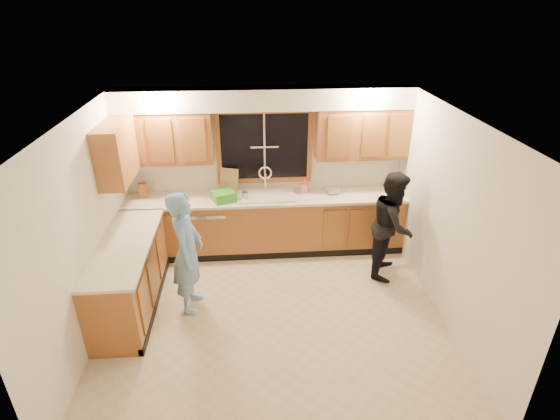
# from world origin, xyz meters

# --- Properties ---
(floor) EXTENTS (4.20, 4.20, 0.00)m
(floor) POSITION_xyz_m (0.00, 0.00, 0.00)
(floor) COLOR beige
(floor) RESTS_ON ground
(ceiling) EXTENTS (4.20, 4.20, 0.00)m
(ceiling) POSITION_xyz_m (0.00, 0.00, 2.50)
(ceiling) COLOR silver
(wall_back) EXTENTS (4.20, 0.00, 4.20)m
(wall_back) POSITION_xyz_m (0.00, 1.90, 1.25)
(wall_back) COLOR white
(wall_back) RESTS_ON ground
(wall_left) EXTENTS (0.00, 3.80, 3.80)m
(wall_left) POSITION_xyz_m (-2.10, 0.00, 1.25)
(wall_left) COLOR white
(wall_left) RESTS_ON ground
(wall_right) EXTENTS (0.00, 3.80, 3.80)m
(wall_right) POSITION_xyz_m (2.10, 0.00, 1.25)
(wall_right) COLOR white
(wall_right) RESTS_ON ground
(base_cabinets_back) EXTENTS (4.20, 0.60, 0.88)m
(base_cabinets_back) POSITION_xyz_m (0.00, 1.60, 0.44)
(base_cabinets_back) COLOR #AB6531
(base_cabinets_back) RESTS_ON ground
(base_cabinets_left) EXTENTS (0.60, 1.90, 0.88)m
(base_cabinets_left) POSITION_xyz_m (-1.80, 0.35, 0.44)
(base_cabinets_left) COLOR #AB6531
(base_cabinets_left) RESTS_ON ground
(countertop_back) EXTENTS (4.20, 0.63, 0.04)m
(countertop_back) POSITION_xyz_m (0.00, 1.58, 0.90)
(countertop_back) COLOR #F1E8CB
(countertop_back) RESTS_ON base_cabinets_back
(countertop_left) EXTENTS (0.63, 1.90, 0.04)m
(countertop_left) POSITION_xyz_m (-1.79, 0.35, 0.90)
(countertop_left) COLOR #F1E8CB
(countertop_left) RESTS_ON base_cabinets_left
(upper_cabinets_left) EXTENTS (1.35, 0.33, 0.75)m
(upper_cabinets_left) POSITION_xyz_m (-1.43, 1.73, 1.83)
(upper_cabinets_left) COLOR #AB6531
(upper_cabinets_left) RESTS_ON wall_back
(upper_cabinets_right) EXTENTS (1.35, 0.33, 0.75)m
(upper_cabinets_right) POSITION_xyz_m (1.43, 1.73, 1.83)
(upper_cabinets_right) COLOR #AB6531
(upper_cabinets_right) RESTS_ON wall_back
(upper_cabinets_return) EXTENTS (0.33, 0.90, 0.75)m
(upper_cabinets_return) POSITION_xyz_m (-1.94, 1.12, 1.83)
(upper_cabinets_return) COLOR #AB6531
(upper_cabinets_return) RESTS_ON wall_left
(soffit) EXTENTS (4.20, 0.35, 0.30)m
(soffit) POSITION_xyz_m (0.00, 1.72, 2.35)
(soffit) COLOR white
(soffit) RESTS_ON wall_back
(window_frame) EXTENTS (1.44, 0.03, 1.14)m
(window_frame) POSITION_xyz_m (0.00, 1.89, 1.60)
(window_frame) COLOR black
(window_frame) RESTS_ON wall_back
(sink) EXTENTS (0.86, 0.52, 0.57)m
(sink) POSITION_xyz_m (0.00, 1.60, 0.86)
(sink) COLOR silver
(sink) RESTS_ON countertop_back
(dishwasher) EXTENTS (0.60, 0.56, 0.82)m
(dishwasher) POSITION_xyz_m (-0.85, 1.59, 0.41)
(dishwasher) COLOR silver
(dishwasher) RESTS_ON floor
(stove) EXTENTS (0.58, 0.75, 0.90)m
(stove) POSITION_xyz_m (-1.80, -0.22, 0.45)
(stove) COLOR silver
(stove) RESTS_ON floor
(man) EXTENTS (0.41, 0.61, 1.61)m
(man) POSITION_xyz_m (-1.03, 0.27, 0.81)
(man) COLOR #72A8D8
(man) RESTS_ON floor
(woman) EXTENTS (0.85, 0.93, 1.54)m
(woman) POSITION_xyz_m (1.73, 0.84, 0.77)
(woman) COLOR black
(woman) RESTS_ON floor
(knife_block) EXTENTS (0.14, 0.12, 0.22)m
(knife_block) POSITION_xyz_m (-1.82, 1.73, 1.03)
(knife_block) COLOR #A1612C
(knife_block) RESTS_ON countertop_back
(cutting_board) EXTENTS (0.30, 0.18, 0.38)m
(cutting_board) POSITION_xyz_m (-0.55, 1.79, 1.11)
(cutting_board) COLOR tan
(cutting_board) RESTS_ON countertop_back
(dish_crate) EXTENTS (0.39, 0.38, 0.14)m
(dish_crate) POSITION_xyz_m (-0.63, 1.51, 0.99)
(dish_crate) COLOR green
(dish_crate) RESTS_ON countertop_back
(soap_bottle) EXTENTS (0.12, 0.12, 0.21)m
(soap_bottle) POSITION_xyz_m (0.60, 1.70, 1.03)
(soap_bottle) COLOR #FC6087
(soap_bottle) RESTS_ON countertop_back
(bowl) EXTENTS (0.26, 0.26, 0.05)m
(bowl) POSITION_xyz_m (1.02, 1.64, 0.95)
(bowl) COLOR silver
(bowl) RESTS_ON countertop_back
(can_left) EXTENTS (0.08, 0.08, 0.11)m
(can_left) POSITION_xyz_m (-0.30, 1.51, 0.97)
(can_left) COLOR tan
(can_left) RESTS_ON countertop_back
(can_right) EXTENTS (0.08, 0.08, 0.12)m
(can_right) POSITION_xyz_m (-0.32, 1.52, 0.98)
(can_right) COLOR tan
(can_right) RESTS_ON countertop_back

